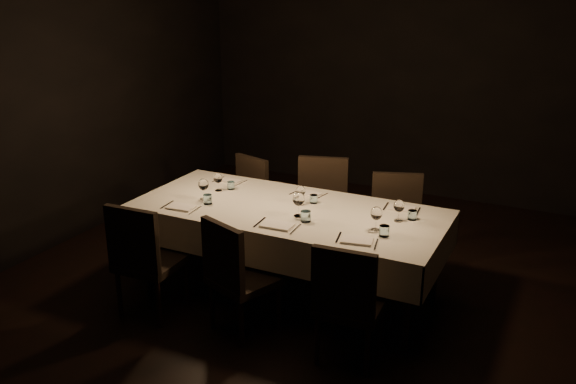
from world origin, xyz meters
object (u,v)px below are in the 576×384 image
at_px(dining_table, 288,217).
at_px(chair_far_left, 245,196).
at_px(chair_near_right, 347,299).
at_px(chair_near_center, 235,272).
at_px(chair_far_center, 321,206).
at_px(chair_near_left, 143,256).
at_px(chair_far_right, 396,221).

distance_m(dining_table, chair_far_left, 1.15).
bearing_deg(chair_near_right, dining_table, -45.86).
xyz_separation_m(chair_near_center, chair_far_left, (-0.78, 1.49, -0.02)).
height_order(chair_near_right, chair_far_left, chair_near_right).
relative_size(chair_near_center, chair_far_center, 0.94).
height_order(chair_near_left, chair_far_left, chair_near_left).
xyz_separation_m(chair_far_left, chair_far_center, (0.82, -0.02, 0.05)).
bearing_deg(chair_far_right, chair_near_right, -105.20).
relative_size(dining_table, chair_near_left, 2.68).
height_order(chair_far_left, chair_far_right, chair_far_right).
bearing_deg(chair_far_right, chair_near_left, -153.51).
height_order(chair_near_left, chair_near_center, chair_near_left).
distance_m(chair_near_left, chair_far_center, 1.76).
relative_size(chair_far_left, chair_far_right, 0.95).
height_order(dining_table, chair_near_right, chair_near_right).
relative_size(chair_near_right, chair_far_left, 1.03).
height_order(dining_table, chair_near_center, chair_near_center).
bearing_deg(chair_near_center, chair_near_right, -159.37).
bearing_deg(chair_near_right, chair_far_right, -89.22).
bearing_deg(chair_far_center, chair_near_left, -132.57).
bearing_deg(chair_near_left, chair_near_right, -178.74).
height_order(chair_far_left, chair_far_center, chair_far_center).
bearing_deg(chair_far_left, chair_far_right, 16.01).
bearing_deg(chair_near_left, chair_near_center, -174.64).
xyz_separation_m(chair_near_right, chair_far_left, (-1.65, 1.49, -0.01)).
relative_size(dining_table, chair_far_right, 2.75).
bearing_deg(dining_table, chair_near_center, -95.28).
relative_size(chair_near_right, chair_far_center, 0.93).
height_order(dining_table, chair_far_center, chair_far_center).
bearing_deg(dining_table, chair_near_right, -42.40).
bearing_deg(chair_near_left, chair_far_right, -136.20).
relative_size(chair_near_left, chair_near_right, 1.05).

